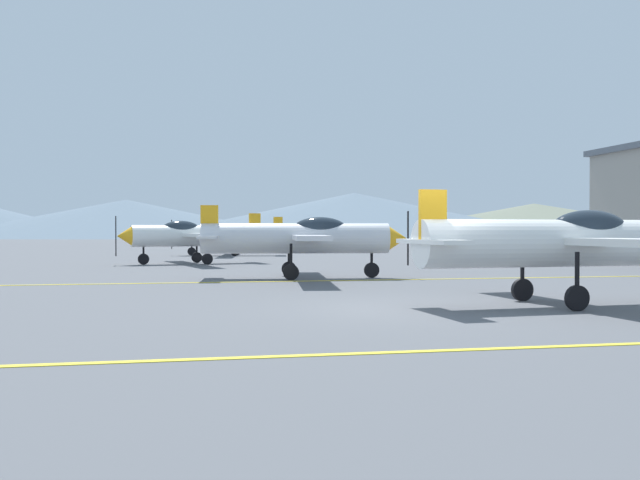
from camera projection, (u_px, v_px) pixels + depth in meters
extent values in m
plane|color=#54565B|center=(411.00, 308.00, 14.49)|extent=(400.00, 400.00, 0.00)
cube|color=yellow|center=(529.00, 348.00, 9.65)|extent=(80.00, 0.16, 0.01)
cube|color=yellow|center=(329.00, 281.00, 22.32)|extent=(80.00, 0.16, 0.01)
cylinder|color=white|center=(556.00, 243.00, 15.03)|extent=(6.26, 1.42, 1.00)
ellipsoid|color=#1E2833|center=(589.00, 229.00, 15.24)|extent=(1.88, 0.94, 0.82)
cube|color=white|center=(571.00, 241.00, 15.12)|extent=(1.55, 8.09, 0.15)
cube|color=white|center=(433.00, 242.00, 14.28)|extent=(0.80, 2.41, 0.09)
cube|color=#F2A519|center=(433.00, 217.00, 14.27)|extent=(0.58, 0.15, 1.10)
cylinder|color=black|center=(577.00, 275.00, 14.02)|extent=(0.09, 0.09, 0.92)
cylinder|color=black|center=(577.00, 298.00, 14.03)|extent=(0.52, 0.14, 0.51)
cylinder|color=black|center=(522.00, 270.00, 15.96)|extent=(0.09, 0.09, 0.92)
cylinder|color=black|center=(522.00, 290.00, 15.96)|extent=(0.52, 0.14, 0.51)
cylinder|color=silver|center=(295.00, 238.00, 23.54)|extent=(6.29, 1.75, 1.00)
cone|color=#F2A519|center=(397.00, 238.00, 23.80)|extent=(0.74, 0.93, 0.85)
cube|color=black|center=(408.00, 238.00, 23.83)|extent=(0.05, 0.11, 1.83)
ellipsoid|color=#1E2833|center=(320.00, 229.00, 23.60)|extent=(1.91, 1.04, 0.82)
cube|color=silver|center=(306.00, 237.00, 23.57)|extent=(1.98, 8.10, 0.15)
cube|color=silver|center=(209.00, 237.00, 23.32)|extent=(0.92, 2.43, 0.09)
cube|color=#F2A519|center=(209.00, 222.00, 23.31)|extent=(0.58, 0.18, 1.10)
cylinder|color=black|center=(372.00, 256.00, 23.74)|extent=(0.09, 0.09, 0.92)
cylinder|color=black|center=(372.00, 270.00, 23.75)|extent=(0.52, 0.17, 0.51)
cylinder|color=black|center=(291.00, 258.00, 22.53)|extent=(0.09, 0.09, 0.92)
cylinder|color=black|center=(291.00, 272.00, 22.54)|extent=(0.52, 0.17, 0.51)
cylinder|color=black|center=(289.00, 256.00, 24.53)|extent=(0.09, 0.09, 0.92)
cylinder|color=black|center=(289.00, 269.00, 24.54)|extent=(0.52, 0.17, 0.51)
cylinder|color=white|center=(198.00, 236.00, 33.68)|extent=(6.28, 2.30, 1.00)
cone|color=#F2A519|center=(124.00, 236.00, 32.30)|extent=(0.81, 0.97, 0.85)
cube|color=black|center=(116.00, 236.00, 32.16)|extent=(0.06, 0.11, 1.83)
ellipsoid|color=#1E2833|center=(181.00, 229.00, 33.34)|extent=(1.96, 1.19, 0.82)
cube|color=white|center=(190.00, 235.00, 33.53)|extent=(2.69, 8.07, 0.15)
cube|color=white|center=(255.00, 235.00, 34.81)|extent=(1.13, 2.46, 0.09)
cube|color=#F2A519|center=(255.00, 224.00, 34.81)|extent=(0.59, 0.23, 1.10)
cylinder|color=black|center=(143.00, 249.00, 32.66)|extent=(0.09, 0.09, 0.92)
cylinder|color=black|center=(144.00, 259.00, 32.67)|extent=(0.52, 0.22, 0.51)
cylinder|color=black|center=(197.00, 248.00, 34.68)|extent=(0.09, 0.09, 0.92)
cylinder|color=black|center=(197.00, 257.00, 34.69)|extent=(0.52, 0.22, 0.51)
cylinder|color=black|center=(207.00, 249.00, 32.84)|extent=(0.09, 0.09, 0.92)
cylinder|color=black|center=(207.00, 259.00, 32.85)|extent=(0.52, 0.22, 0.51)
cylinder|color=silver|center=(233.00, 234.00, 44.34)|extent=(6.29, 1.91, 1.00)
cone|color=#F2A519|center=(178.00, 234.00, 44.16)|extent=(0.76, 0.94, 0.85)
cube|color=black|center=(172.00, 234.00, 44.15)|extent=(0.05, 0.11, 1.83)
ellipsoid|color=#1E2833|center=(220.00, 230.00, 44.29)|extent=(1.93, 1.08, 0.82)
cube|color=silver|center=(227.00, 234.00, 44.32)|extent=(2.18, 8.10, 0.15)
cube|color=silver|center=(278.00, 234.00, 44.49)|extent=(0.98, 2.44, 0.09)
cube|color=#F2A519|center=(278.00, 226.00, 44.48)|extent=(0.59, 0.19, 1.10)
cylinder|color=black|center=(192.00, 244.00, 44.22)|extent=(0.09, 0.09, 0.92)
cylinder|color=black|center=(192.00, 251.00, 44.23)|extent=(0.52, 0.18, 0.51)
cylinder|color=black|center=(237.00, 244.00, 45.36)|extent=(0.09, 0.09, 0.92)
cylinder|color=black|center=(237.00, 251.00, 45.37)|extent=(0.52, 0.18, 0.51)
cylinder|color=black|center=(235.00, 244.00, 43.36)|extent=(0.09, 0.09, 0.92)
cylinder|color=black|center=(235.00, 252.00, 43.36)|extent=(0.52, 0.18, 0.51)
cone|color=slate|center=(126.00, 218.00, 158.54)|extent=(81.23, 81.23, 8.35)
cone|color=slate|center=(354.00, 215.00, 139.57)|extent=(85.03, 85.03, 8.86)
cone|color=slate|center=(534.00, 221.00, 145.67)|extent=(78.08, 78.08, 7.01)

